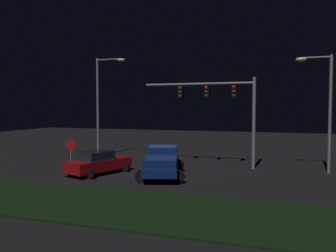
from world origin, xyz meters
The scene contains 8 objects.
ground_plane centered at (0.00, 0.00, 0.00)m, with size 80.00×80.00×0.00m, color black.
grass_median centered at (0.00, -8.86, 0.05)m, with size 23.18×5.57×0.10m, color black.
pickup_truck centered at (0.58, -1.82, 1.00)m, with size 3.87×5.75×1.80m.
car_sedan centered at (-3.65, -2.46, 0.74)m, with size 3.38×4.75×1.51m.
traffic_signal_gantry centered at (3.44, 2.78, 4.90)m, with size 8.32×0.56×6.50m.
street_lamp_left centered at (-7.20, 4.68, 5.43)m, with size 2.78×0.44×8.66m.
street_lamp_right centered at (10.32, 2.55, 4.92)m, with size 2.31×0.44×7.81m.
stop_sign centered at (-5.72, -2.46, 1.56)m, with size 0.76×0.08×2.23m.
Camera 1 is at (7.89, -22.39, 4.37)m, focal length 37.01 mm.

